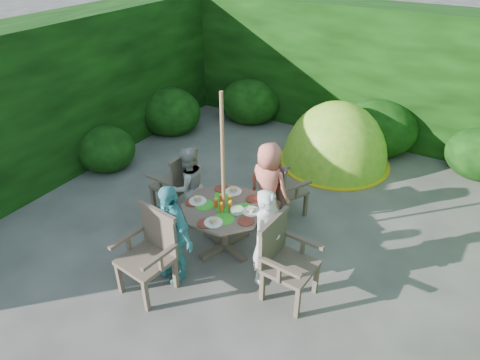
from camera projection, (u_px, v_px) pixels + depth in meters
The scene contains 13 objects.
ground at pixel (266, 230), 6.13m from camera, with size 60.00×60.00×0.00m, color #46433E.
hedge_enclosure at pixel (311, 117), 6.45m from camera, with size 9.00×9.00×2.50m.
patio_table at pixel (224, 213), 5.53m from camera, with size 1.42×1.42×0.79m.
parasol_pole at pixel (223, 177), 5.25m from camera, with size 0.04×0.04×2.20m, color #99643D.
garden_chair_right at pixel (284, 259), 4.83m from camera, with size 0.56×0.62×0.98m.
garden_chair_left at pixel (178, 182), 6.26m from camera, with size 0.56×0.62×0.97m.
garden_chair_back at pixel (282, 187), 6.19m from camera, with size 0.71×0.68×0.92m.
garden_chair_front at pixel (150, 251), 4.94m from camera, with size 0.65×0.60×0.99m.
child_right at pixel (268, 238), 4.98m from camera, with size 0.46×0.30×1.27m, color silver.
child_left at pixel (188, 186), 6.02m from camera, with size 0.58×0.45×1.18m, color #A09E9A.
child_back at pixel (268, 186), 5.94m from camera, with size 0.63×0.41×1.28m, color #EC7561.
child_front at pixel (172, 233), 5.03m from camera, with size 0.76×0.32×1.30m, color #49A4AB.
dome_tent at pixel (333, 162), 7.82m from camera, with size 2.36×2.36×2.28m.
Camera 1 is at (2.18, -4.35, 3.81)m, focal length 32.00 mm.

